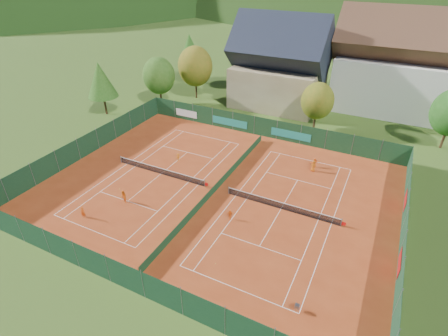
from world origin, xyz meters
TOP-DOWN VIEW (x-y plane):
  - ground at (0.00, 0.00)m, footprint 600.00×600.00m
  - clay_pad at (0.00, 0.00)m, footprint 40.00×32.00m
  - court_markings_left at (-8.00, 0.00)m, footprint 11.03×23.83m
  - court_markings_right at (8.00, 0.00)m, footprint 11.03×23.83m
  - tennis_net_left at (-7.85, 0.00)m, footprint 13.30×0.10m
  - tennis_net_right at (8.15, 0.00)m, footprint 13.30×0.10m
  - court_divider at (0.00, 0.00)m, footprint 0.03×28.80m
  - fence_north at (-0.46, 15.99)m, footprint 40.00×0.10m
  - fence_south at (0.00, -16.00)m, footprint 40.00×0.04m
  - fence_west at (-20.00, 0.00)m, footprint 0.04×32.00m
  - fence_east at (20.00, 0.05)m, footprint 0.09×32.00m
  - chalet at (-3.00, 30.00)m, footprint 16.20×12.00m
  - hotel_block_a at (16.00, 36.00)m, footprint 21.60×11.00m
  - tree_west_front at (-22.00, 20.00)m, footprint 5.72×5.72m
  - tree_west_mid at (-18.00, 26.00)m, footprint 6.44×6.44m
  - tree_west_back at (-24.00, 34.00)m, footprint 5.60×5.60m
  - tree_center at (6.00, 22.00)m, footprint 5.01×5.01m
  - tree_west_side at (-28.00, 12.00)m, footprint 5.04×5.04m
  - mountain_backdrop at (28.54, 233.48)m, footprint 820.00×530.00m
  - ball_hopper at (13.21, -11.72)m, footprint 0.34×0.34m
  - loose_ball_0 at (-10.44, -4.94)m, footprint 0.07×0.07m
  - loose_ball_1 at (5.27, -10.25)m, footprint 0.07×0.07m
  - loose_ball_2 at (2.79, 4.94)m, footprint 0.07×0.07m
  - player_left_near at (-10.28, -10.71)m, footprint 0.57×0.47m
  - player_left_mid at (-8.22, -6.71)m, footprint 0.93×0.85m
  - player_left_far at (-7.75, 3.75)m, footprint 0.83×0.56m
  - player_right_near at (3.72, -4.05)m, footprint 0.76×0.54m
  - player_right_far_a at (9.11, 9.37)m, footprint 0.77×0.53m
  - player_right_far_b at (9.00, 10.47)m, footprint 1.12×1.10m

SIDE VIEW (x-z plane):
  - mountain_backdrop at x=28.54m, z-range -160.64..81.36m
  - ground at x=0.00m, z-range -0.02..-0.02m
  - clay_pad at x=0.00m, z-range 0.00..0.01m
  - court_markings_left at x=-8.00m, z-range 0.01..0.01m
  - court_markings_right at x=8.00m, z-range 0.01..0.01m
  - loose_ball_0 at x=-10.44m, z-range 0.00..0.07m
  - loose_ball_1 at x=5.27m, z-range 0.00..0.07m
  - loose_ball_2 at x=2.79m, z-range 0.00..0.07m
  - court_divider at x=0.00m, z-range 0.00..1.00m
  - tennis_net_left at x=-7.85m, z-range 0.00..1.02m
  - tennis_net_right at x=8.15m, z-range 0.00..1.02m
  - ball_hopper at x=13.21m, z-range 0.16..0.96m
  - player_left_far at x=-7.75m, z-range 0.00..1.19m
  - player_right_near at x=3.72m, z-range 0.00..1.20m
  - player_right_far_b at x=9.00m, z-range 0.00..1.28m
  - player_left_near at x=-10.28m, z-range 0.00..1.36m
  - player_right_far_a at x=9.11m, z-range 0.00..1.50m
  - player_left_mid at x=-8.22m, z-range 0.00..1.54m
  - fence_north at x=-0.46m, z-range -0.03..2.97m
  - fence_east at x=20.00m, z-range -0.02..2.98m
  - fence_south at x=0.00m, z-range 0.00..3.00m
  - fence_west at x=-20.00m, z-range 0.00..3.00m
  - tree_center at x=6.00m, z-range 0.92..8.52m
  - tree_west_front at x=-22.00m, z-range 1.05..9.74m
  - tree_west_side at x=-28.00m, z-range 1.56..10.56m
  - tree_west_mid at x=-18.00m, z-range 1.18..10.96m
  - chalet at x=-3.00m, z-range -1.38..14.62m
  - tree_west_back at x=-24.00m, z-range 1.74..11.74m
  - hotel_block_a at x=16.00m, z-range -1.24..16.01m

